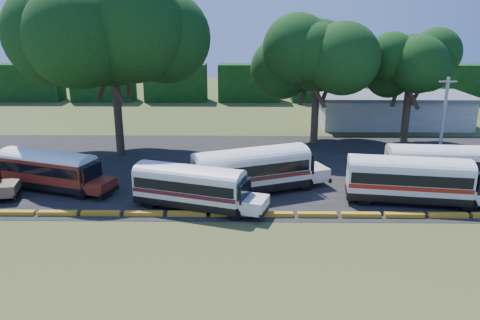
{
  "coord_description": "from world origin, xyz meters",
  "views": [
    {
      "loc": [
        -0.4,
        -28.83,
        13.16
      ],
      "look_at": [
        -0.89,
        6.0,
        2.55
      ],
      "focal_mm": 35.0,
      "sensor_mm": 36.0,
      "label": 1
    }
  ],
  "objects_px": {
    "bus_red": "(50,168)",
    "bus_cream_west": "(192,185)",
    "tree_west": "(112,30)",
    "bus_white_red": "(411,178)"
  },
  "relations": [
    {
      "from": "bus_cream_west",
      "to": "bus_red",
      "type": "bearing_deg",
      "value": -179.48
    },
    {
      "from": "tree_west",
      "to": "bus_white_red",
      "type": "bearing_deg",
      "value": -27.03
    },
    {
      "from": "bus_white_red",
      "to": "tree_west",
      "type": "height_order",
      "value": "tree_west"
    },
    {
      "from": "bus_red",
      "to": "bus_white_red",
      "type": "xyz_separation_m",
      "value": [
        27.55,
        -2.33,
        0.15
      ]
    },
    {
      "from": "bus_red",
      "to": "bus_white_red",
      "type": "distance_m",
      "value": 27.65
    },
    {
      "from": "bus_red",
      "to": "bus_cream_west",
      "type": "bearing_deg",
      "value": 1.51
    },
    {
      "from": "tree_west",
      "to": "bus_cream_west",
      "type": "bearing_deg",
      "value": -57.69
    },
    {
      "from": "bus_cream_west",
      "to": "bus_white_red",
      "type": "xyz_separation_m",
      "value": [
        15.92,
        1.31,
        0.18
      ]
    },
    {
      "from": "bus_white_red",
      "to": "tree_west",
      "type": "distance_m",
      "value": 29.54
    },
    {
      "from": "bus_cream_west",
      "to": "bus_white_red",
      "type": "height_order",
      "value": "bus_white_red"
    }
  ]
}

